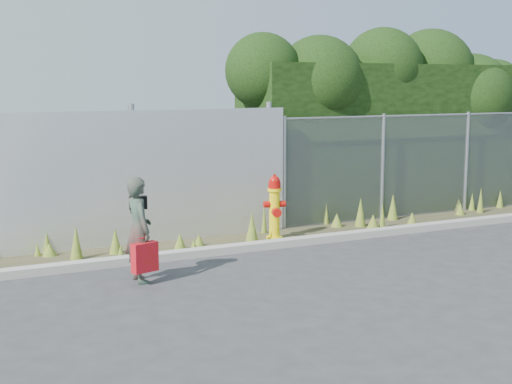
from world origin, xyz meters
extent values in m
plane|color=#343436|center=(0.00, 0.00, 0.00)|extent=(80.00, 80.00, 0.00)
cube|color=#9F9A90|center=(0.00, 1.80, 0.06)|extent=(16.00, 0.22, 0.12)
cube|color=#403B24|center=(0.00, 2.40, 0.01)|extent=(16.00, 1.20, 0.01)
cone|color=#587021|center=(-2.25, 1.99, 0.13)|extent=(0.13, 0.13, 0.25)
cone|color=#587021|center=(-3.14, 2.95, 0.17)|extent=(0.13, 0.13, 0.34)
cone|color=#587021|center=(5.16, 3.02, 0.13)|extent=(0.17, 0.17, 0.26)
cone|color=#587021|center=(0.55, 2.80, 0.27)|extent=(0.10, 0.10, 0.54)
cone|color=#587021|center=(-0.01, 2.14, 0.26)|extent=(0.23, 0.23, 0.53)
cone|color=#587021|center=(-1.84, 2.00, 0.21)|extent=(0.12, 0.12, 0.43)
cone|color=#587021|center=(2.40, 2.54, 0.27)|extent=(0.21, 0.21, 0.54)
cone|color=#587021|center=(5.39, 2.64, 0.26)|extent=(0.14, 0.14, 0.52)
cone|color=#587021|center=(-3.14, 2.76, 0.10)|extent=(0.24, 0.24, 0.20)
cone|color=#587021|center=(-0.84, 2.39, 0.11)|extent=(0.17, 0.17, 0.22)
cone|color=#587021|center=(1.99, 2.70, 0.13)|extent=(0.23, 0.23, 0.26)
cone|color=#587021|center=(-3.31, 2.83, 0.10)|extent=(0.11, 0.11, 0.20)
cone|color=#587021|center=(-2.20, 2.45, 0.21)|extent=(0.20, 0.20, 0.41)
cone|color=#587021|center=(-2.82, 2.36, 0.26)|extent=(0.20, 0.20, 0.53)
cone|color=#587021|center=(-1.21, 2.27, 0.14)|extent=(0.20, 0.20, 0.28)
cone|color=#587021|center=(5.42, 2.91, 0.19)|extent=(0.14, 0.14, 0.37)
cone|color=#587021|center=(2.47, 2.25, 0.14)|extent=(0.24, 0.24, 0.28)
cone|color=#587021|center=(4.86, 2.64, 0.12)|extent=(0.19, 0.19, 0.25)
cone|color=#587021|center=(3.32, 2.20, 0.13)|extent=(0.21, 0.21, 0.26)
cone|color=#587021|center=(6.20, 2.92, 0.19)|extent=(0.15, 0.15, 0.38)
cone|color=#587021|center=(2.68, 2.26, 0.23)|extent=(0.12, 0.12, 0.47)
cone|color=#587021|center=(3.33, 2.81, 0.26)|extent=(0.21, 0.21, 0.51)
cone|color=#587021|center=(-1.08, 2.01, 0.11)|extent=(0.14, 0.14, 0.23)
cone|color=#587021|center=(1.95, 3.00, 0.21)|extent=(0.10, 0.10, 0.42)
cube|color=silver|center=(-3.25, 3.00, 1.10)|extent=(8.50, 0.08, 2.20)
cylinder|color=gray|center=(-1.70, 3.12, 1.15)|extent=(0.10, 0.10, 2.30)
cylinder|color=gray|center=(0.80, 3.12, 1.15)|extent=(0.10, 0.10, 2.30)
cube|color=gray|center=(4.25, 3.00, 1.00)|extent=(6.50, 0.03, 2.00)
cylinder|color=gray|center=(4.25, 3.00, 2.00)|extent=(6.50, 0.04, 0.04)
cylinder|color=gray|center=(1.05, 3.00, 1.02)|extent=(0.07, 0.07, 2.05)
cylinder|color=gray|center=(3.20, 3.00, 1.02)|extent=(0.07, 0.07, 2.05)
cylinder|color=gray|center=(5.30, 3.00, 1.02)|extent=(0.07, 0.07, 2.05)
cube|color=black|center=(4.55, 4.00, 1.50)|extent=(7.30, 1.60, 3.00)
sphere|color=black|center=(1.10, 3.96, 2.86)|extent=(1.43, 1.43, 1.43)
sphere|color=black|center=(2.27, 3.85, 2.69)|extent=(1.72, 1.72, 1.72)
sphere|color=black|center=(2.79, 3.93, 2.33)|extent=(1.14, 1.14, 1.14)
sphere|color=black|center=(3.84, 3.96, 2.93)|extent=(1.64, 1.64, 1.64)
sphere|color=black|center=(4.65, 4.16, 2.58)|extent=(1.39, 1.39, 1.39)
sphere|color=black|center=(5.24, 4.15, 2.85)|extent=(1.86, 1.86, 1.86)
sphere|color=black|center=(6.15, 3.90, 2.32)|extent=(1.90, 1.90, 1.90)
sphere|color=black|center=(7.16, 4.26, 2.43)|extent=(1.49, 1.49, 1.49)
cylinder|color=yellow|center=(0.50, 2.32, 0.03)|extent=(0.28, 0.28, 0.06)
cylinder|color=yellow|center=(0.50, 2.32, 0.42)|extent=(0.18, 0.18, 0.84)
cylinder|color=yellow|center=(0.50, 2.32, 0.86)|extent=(0.24, 0.24, 0.05)
cylinder|color=#B20F0A|center=(0.50, 2.32, 0.93)|extent=(0.21, 0.21, 0.10)
sphere|color=#B20F0A|center=(0.50, 2.32, 1.00)|extent=(0.19, 0.19, 0.19)
cylinder|color=#B20F0A|center=(0.50, 2.32, 1.10)|extent=(0.05, 0.05, 0.05)
cylinder|color=#B20F0A|center=(0.36, 2.32, 0.61)|extent=(0.10, 0.11, 0.11)
cylinder|color=#B20F0A|center=(0.64, 2.32, 0.61)|extent=(0.10, 0.11, 0.11)
cylinder|color=#B20F0A|center=(0.50, 2.19, 0.49)|extent=(0.15, 0.12, 0.15)
imported|color=#106B53|center=(-2.31, 0.85, 0.71)|extent=(0.36, 0.53, 1.41)
cube|color=#AD1809|center=(-2.29, 0.66, 0.37)|extent=(0.35, 0.13, 0.39)
cylinder|color=#AD1809|center=(-2.29, 0.66, 0.63)|extent=(0.17, 0.01, 0.01)
cube|color=black|center=(-2.25, 1.05, 1.04)|extent=(0.24, 0.10, 0.18)
camera|label=1|loc=(-4.99, -8.14, 2.64)|focal=50.00mm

